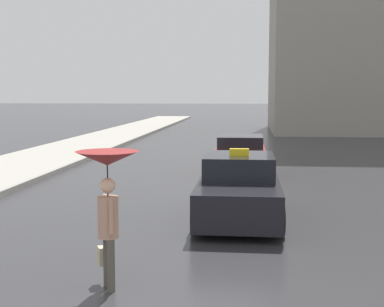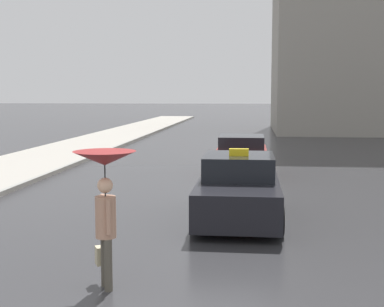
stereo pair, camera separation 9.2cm
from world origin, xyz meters
TOP-DOWN VIEW (x-y plane):
  - taxi at (1.69, 7.52)m, footprint 1.91×4.14m
  - sedan_red at (1.62, 14.50)m, footprint 1.91×4.35m
  - pedestrian_with_umbrella at (-0.15, 2.90)m, footprint 0.92×0.92m

SIDE VIEW (x-z plane):
  - sedan_red at x=1.62m, z-range -0.05..1.32m
  - taxi at x=1.69m, z-range -0.14..1.50m
  - pedestrian_with_umbrella at x=-0.15m, z-range 0.56..2.60m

